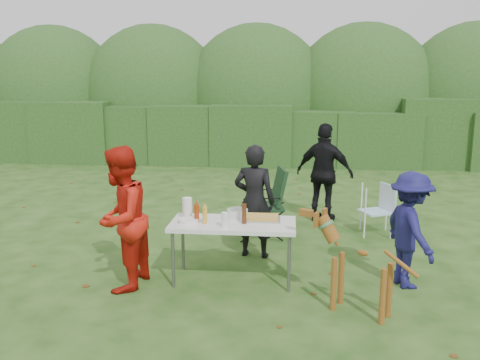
# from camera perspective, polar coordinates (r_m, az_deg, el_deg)

# --- Properties ---
(ground) EXTENTS (80.00, 80.00, 0.00)m
(ground) POSITION_cam_1_polar(r_m,az_deg,el_deg) (6.63, -3.95, -10.22)
(ground) COLOR #1E4211
(hedge_row) EXTENTS (22.00, 1.40, 1.70)m
(hedge_row) POSITION_cam_1_polar(r_m,az_deg,el_deg) (14.19, 1.36, 5.23)
(hedge_row) COLOR #23471C
(hedge_row) RESTS_ON ground
(shrub_backdrop) EXTENTS (20.00, 2.60, 3.20)m
(shrub_backdrop) POSITION_cam_1_polar(r_m,az_deg,el_deg) (15.72, 1.81, 8.62)
(shrub_backdrop) COLOR #3D6628
(shrub_backdrop) RESTS_ON ground
(folding_table) EXTENTS (1.50, 0.70, 0.74)m
(folding_table) POSITION_cam_1_polar(r_m,az_deg,el_deg) (6.13, -0.79, -5.24)
(folding_table) COLOR silver
(folding_table) RESTS_ON ground
(person_cook) EXTENTS (0.63, 0.47, 1.57)m
(person_cook) POSITION_cam_1_polar(r_m,az_deg,el_deg) (6.93, 1.63, -2.39)
(person_cook) COLOR black
(person_cook) RESTS_ON ground
(person_red_jacket) EXTENTS (0.73, 0.89, 1.69)m
(person_red_jacket) POSITION_cam_1_polar(r_m,az_deg,el_deg) (6.05, -13.24, -4.26)
(person_red_jacket) COLOR red
(person_red_jacket) RESTS_ON ground
(person_black_puffy) EXTENTS (1.07, 0.77, 1.68)m
(person_black_puffy) POSITION_cam_1_polar(r_m,az_deg,el_deg) (8.69, 9.47, 0.77)
(person_black_puffy) COLOR black
(person_black_puffy) RESTS_ON ground
(child) EXTENTS (0.76, 1.01, 1.39)m
(child) POSITION_cam_1_polar(r_m,az_deg,el_deg) (6.30, 18.55, -5.33)
(child) COLOR #171550
(child) RESTS_ON ground
(dog) EXTENTS (1.15, 0.91, 1.02)m
(dog) POSITION_cam_1_polar(r_m,az_deg,el_deg) (5.51, 13.54, -9.55)
(dog) COLOR brown
(dog) RESTS_ON ground
(camping_chair) EXTENTS (0.81, 0.81, 1.08)m
(camping_chair) POSITION_cam_1_polar(r_m,az_deg,el_deg) (7.84, 2.61, -2.54)
(camping_chair) COLOR #18361C
(camping_chair) RESTS_ON ground
(lawn_chair) EXTENTS (0.63, 0.63, 0.80)m
(lawn_chair) POSITION_cam_1_polar(r_m,az_deg,el_deg) (8.25, 15.05, -3.22)
(lawn_chair) COLOR #5FABD5
(lawn_chair) RESTS_ON ground
(food_tray) EXTENTS (0.45, 0.30, 0.02)m
(food_tray) POSITION_cam_1_polar(r_m,az_deg,el_deg) (6.21, 2.45, -4.42)
(food_tray) COLOR #B7B7BA
(food_tray) RESTS_ON folding_table
(focaccia_bread) EXTENTS (0.40, 0.26, 0.04)m
(focaccia_bread) POSITION_cam_1_polar(r_m,az_deg,el_deg) (6.20, 2.45, -4.17)
(focaccia_bread) COLOR gold
(focaccia_bread) RESTS_ON food_tray
(mustard_bottle) EXTENTS (0.06, 0.06, 0.20)m
(mustard_bottle) POSITION_cam_1_polar(r_m,az_deg,el_deg) (6.06, -3.96, -3.95)
(mustard_bottle) COLOR gold
(mustard_bottle) RESTS_ON folding_table
(ketchup_bottle) EXTENTS (0.06, 0.06, 0.22)m
(ketchup_bottle) POSITION_cam_1_polar(r_m,az_deg,el_deg) (6.09, -4.89, -3.79)
(ketchup_bottle) COLOR #922E0B
(ketchup_bottle) RESTS_ON folding_table
(beer_bottle) EXTENTS (0.06, 0.06, 0.24)m
(beer_bottle) POSITION_cam_1_polar(r_m,az_deg,el_deg) (6.04, 0.47, -3.80)
(beer_bottle) COLOR #47230F
(beer_bottle) RESTS_ON folding_table
(paper_towel_roll) EXTENTS (0.12, 0.12, 0.26)m
(paper_towel_roll) POSITION_cam_1_polar(r_m,az_deg,el_deg) (6.28, -5.94, -3.16)
(paper_towel_roll) COLOR white
(paper_towel_roll) RESTS_ON folding_table
(cup_stack) EXTENTS (0.08, 0.08, 0.18)m
(cup_stack) POSITION_cam_1_polar(r_m,az_deg,el_deg) (5.89, -1.71, -4.52)
(cup_stack) COLOR white
(cup_stack) RESTS_ON folding_table
(pasta_bowl) EXTENTS (0.26, 0.26, 0.10)m
(pasta_bowl) POSITION_cam_1_polar(r_m,az_deg,el_deg) (6.32, -0.30, -3.74)
(pasta_bowl) COLOR silver
(pasta_bowl) RESTS_ON folding_table
(plate_stack) EXTENTS (0.24, 0.24, 0.05)m
(plate_stack) POSITION_cam_1_polar(r_m,az_deg,el_deg) (6.12, -5.80, -4.58)
(plate_stack) COLOR white
(plate_stack) RESTS_ON folding_table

